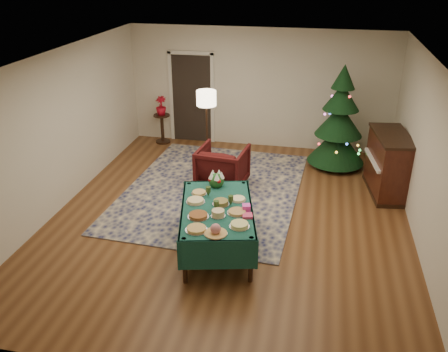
% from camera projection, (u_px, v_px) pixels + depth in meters
% --- Properties ---
extents(room_shell, '(7.00, 7.00, 7.00)m').
position_uv_depth(room_shell, '(230.00, 144.00, 7.60)').
color(room_shell, '#593319').
rests_on(room_shell, ground).
extents(doorway, '(1.08, 0.04, 2.16)m').
position_uv_depth(doorway, '(192.00, 96.00, 11.09)').
color(doorway, black).
rests_on(doorway, ground).
extents(rug, '(3.41, 4.36, 0.02)m').
position_uv_depth(rug, '(213.00, 190.00, 9.08)').
color(rug, '#121746').
rests_on(rug, ground).
extents(buffet_table, '(1.46, 2.03, 0.71)m').
position_uv_depth(buffet_table, '(217.00, 216.00, 7.06)').
color(buffet_table, black).
rests_on(buffet_table, ground).
extents(platter_0, '(0.31, 0.31, 0.04)m').
position_uv_depth(platter_0, '(196.00, 229.00, 6.41)').
color(platter_0, silver).
rests_on(platter_0, buffet_table).
extents(platter_1, '(0.32, 0.32, 0.15)m').
position_uv_depth(platter_1, '(216.00, 230.00, 6.31)').
color(platter_1, silver).
rests_on(platter_1, buffet_table).
extents(platter_2, '(0.28, 0.28, 0.06)m').
position_uv_depth(platter_2, '(239.00, 225.00, 6.49)').
color(platter_2, silver).
rests_on(platter_2, buffet_table).
extents(platter_3, '(0.31, 0.31, 0.05)m').
position_uv_depth(platter_3, '(198.00, 216.00, 6.74)').
color(platter_3, silver).
rests_on(platter_3, buffet_table).
extents(platter_4, '(0.21, 0.21, 0.10)m').
position_uv_depth(platter_4, '(218.00, 213.00, 6.75)').
color(platter_4, silver).
rests_on(platter_4, buffet_table).
extents(platter_5, '(0.29, 0.29, 0.04)m').
position_uv_depth(platter_5, '(237.00, 212.00, 6.84)').
color(platter_5, silver).
rests_on(platter_5, buffet_table).
extents(platter_6, '(0.29, 0.29, 0.05)m').
position_uv_depth(platter_6, '(195.00, 201.00, 7.14)').
color(platter_6, silver).
rests_on(platter_6, buffet_table).
extents(platter_7, '(0.26, 0.26, 0.07)m').
position_uv_depth(platter_7, '(221.00, 203.00, 7.07)').
color(platter_7, silver).
rests_on(platter_7, buffet_table).
extents(platter_8, '(0.24, 0.24, 0.04)m').
position_uv_depth(platter_8, '(238.00, 199.00, 7.20)').
color(platter_8, silver).
rests_on(platter_8, buffet_table).
extents(platter_9, '(0.25, 0.25, 0.04)m').
position_uv_depth(platter_9, '(199.00, 193.00, 7.39)').
color(platter_9, silver).
rests_on(platter_9, buffet_table).
extents(goblet_0, '(0.08, 0.08, 0.17)m').
position_uv_depth(goblet_0, '(208.00, 191.00, 7.28)').
color(goblet_0, '#2D471E').
rests_on(goblet_0, buffet_table).
extents(goblet_1, '(0.08, 0.08, 0.17)m').
position_uv_depth(goblet_1, '(231.00, 200.00, 7.02)').
color(goblet_1, '#2D471E').
rests_on(goblet_1, buffet_table).
extents(goblet_2, '(0.08, 0.08, 0.17)m').
position_uv_depth(goblet_2, '(216.00, 206.00, 6.87)').
color(goblet_2, '#2D471E').
rests_on(goblet_2, buffet_table).
extents(napkin_stack, '(0.17, 0.17, 0.04)m').
position_uv_depth(napkin_stack, '(247.00, 216.00, 6.74)').
color(napkin_stack, '#D93C6A').
rests_on(napkin_stack, buffet_table).
extents(gift_box, '(0.14, 0.14, 0.10)m').
position_uv_depth(gift_box, '(246.00, 208.00, 6.90)').
color(gift_box, '#F744CC').
rests_on(gift_box, buffet_table).
extents(centerpiece, '(0.26, 0.26, 0.30)m').
position_uv_depth(centerpiece, '(216.00, 179.00, 7.59)').
color(centerpiece, '#1E4C1E').
rests_on(centerpiece, buffet_table).
extents(armchair, '(0.96, 0.92, 0.90)m').
position_uv_depth(armchair, '(223.00, 165.00, 9.06)').
color(armchair, '#3E0D0D').
rests_on(armchair, ground).
extents(floor_lamp, '(0.40, 0.40, 1.65)m').
position_uv_depth(floor_lamp, '(206.00, 103.00, 9.52)').
color(floor_lamp, '#A57F3F').
rests_on(floor_lamp, ground).
extents(side_table, '(0.38, 0.38, 0.69)m').
position_uv_depth(side_table, '(162.00, 129.00, 11.28)').
color(side_table, black).
rests_on(side_table, ground).
extents(potted_plant, '(0.25, 0.44, 0.25)m').
position_uv_depth(potted_plant, '(161.00, 110.00, 11.08)').
color(potted_plant, '#B40C1E').
rests_on(potted_plant, side_table).
extents(christmas_tree, '(1.44, 1.44, 2.17)m').
position_uv_depth(christmas_tree, '(339.00, 122.00, 9.75)').
color(christmas_tree, black).
rests_on(christmas_tree, ground).
extents(piano, '(0.79, 1.41, 1.16)m').
position_uv_depth(piano, '(388.00, 165.00, 8.79)').
color(piano, black).
rests_on(piano, ground).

